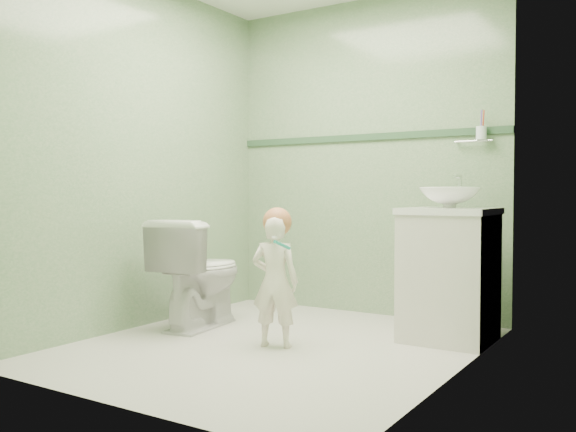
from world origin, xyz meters
The scene contains 12 objects.
ground centered at (0.00, 0.00, 0.00)m, with size 2.50×2.50×0.00m, color beige.
room_shell centered at (0.00, 0.00, 1.20)m, with size 2.50×2.54×2.40m.
trim_stripe centered at (0.00, 1.24, 1.35)m, with size 2.20×0.02×0.05m, color #2F5034.
vanity centered at (0.84, 0.70, 0.40)m, with size 0.52×0.50×0.80m, color beige.
counter centered at (0.84, 0.70, 0.81)m, with size 0.54×0.52×0.04m, color white.
basin centered at (0.84, 0.70, 0.89)m, with size 0.37×0.37×0.13m, color white.
faucet centered at (0.84, 0.89, 0.97)m, with size 0.03×0.13×0.18m.
cup_holder centered at (0.89, 1.18, 1.33)m, with size 0.26×0.07×0.21m.
toilet centered at (-0.74, 0.18, 0.37)m, with size 0.42×0.73×0.75m, color white.
toddler centered at (0.01, -0.01, 0.39)m, with size 0.29×0.19×0.78m, color white.
hair_cap centered at (0.01, 0.01, 0.75)m, with size 0.17×0.17×0.17m, color #BB6E43.
teal_toothbrush centered at (0.12, -0.11, 0.63)m, with size 0.10×0.14×0.08m.
Camera 1 is at (2.05, -3.08, 0.91)m, focal length 38.60 mm.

